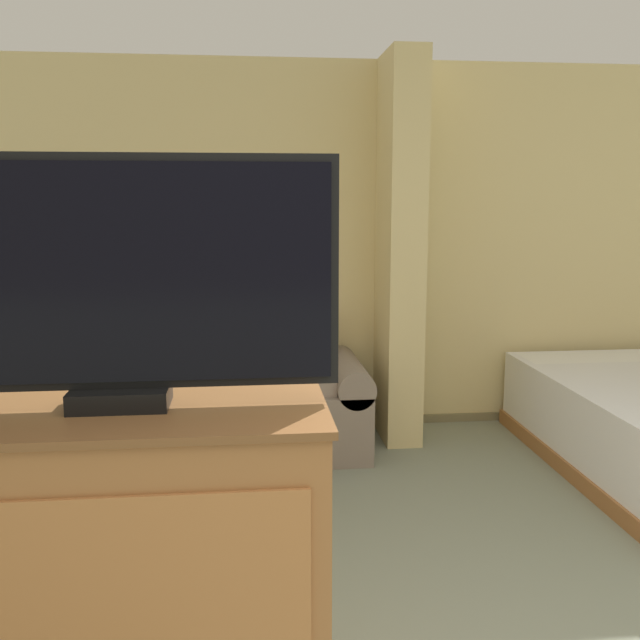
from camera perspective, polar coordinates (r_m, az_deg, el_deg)
wall_back at (r=5.18m, az=3.78°, el=5.67°), size 7.72×0.16×2.60m
wall_partition_pillar at (r=4.88m, az=6.40°, el=5.46°), size 0.24×0.56×2.60m
couch at (r=4.80m, az=-8.38°, el=-6.53°), size 2.00×0.84×0.87m
coffee_table at (r=3.89m, az=-9.88°, el=-9.92°), size 0.62×0.44×0.42m
side_table at (r=4.93m, az=-22.00°, el=-5.11°), size 0.44×0.44×0.55m
table_lamp at (r=4.86m, az=-22.28°, el=-0.75°), size 0.29×0.29×0.43m
tv_dresser at (r=2.08m, az=-14.86°, el=-21.90°), size 1.03×0.51×1.14m
tv at (r=1.80m, az=-16.07°, el=3.02°), size 1.09×0.16×0.62m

